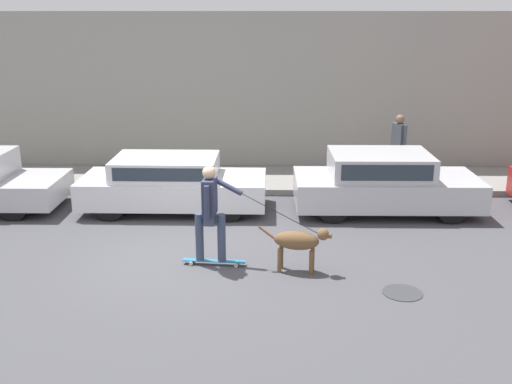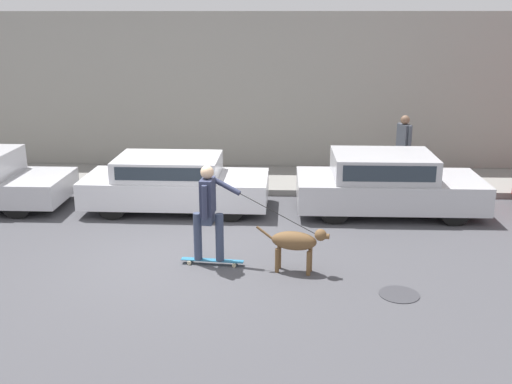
% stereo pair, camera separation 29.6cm
% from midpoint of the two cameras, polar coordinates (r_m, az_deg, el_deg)
% --- Properties ---
extents(ground_plane, '(36.00, 36.00, 0.00)m').
position_cam_midpoint_polar(ground_plane, '(10.70, -5.81, -6.42)').
color(ground_plane, '#47474C').
extents(back_wall, '(32.00, 0.30, 4.26)m').
position_cam_midpoint_polar(back_wall, '(16.43, -2.75, 9.39)').
color(back_wall, gray).
rests_on(back_wall, ground_plane).
extents(sidewalk_curb, '(30.00, 2.37, 0.15)m').
position_cam_midpoint_polar(sidewalk_curb, '(15.50, -3.11, 1.21)').
color(sidewalk_curb, gray).
rests_on(sidewalk_curb, ground_plane).
extents(parked_car_1, '(4.03, 1.72, 1.20)m').
position_cam_midpoint_polar(parked_car_1, '(13.27, -7.13, 0.83)').
color(parked_car_1, black).
rests_on(parked_car_1, ground_plane).
extents(parked_car_2, '(3.97, 1.82, 1.31)m').
position_cam_midpoint_polar(parked_car_2, '(13.29, 12.98, 0.74)').
color(parked_car_2, black).
rests_on(parked_car_2, ground_plane).
extents(dog, '(1.23, 0.46, 0.80)m').
position_cam_midpoint_polar(dog, '(9.99, 4.71, -4.76)').
color(dog, brown).
rests_on(dog, ground_plane).
extents(skateboarder, '(2.39, 0.63, 1.76)m').
position_cam_midpoint_polar(skateboarder, '(10.12, -3.69, -1.64)').
color(skateboarder, beige).
rests_on(skateboarder, ground_plane).
extents(pedestrian_with_bag, '(0.37, 0.61, 1.68)m').
position_cam_midpoint_polar(pedestrian_with_bag, '(15.20, 14.45, 4.33)').
color(pedestrian_with_bag, '#3D4760').
rests_on(pedestrian_with_bag, sidewalk_curb).
extents(manhole_cover, '(0.62, 0.62, 0.01)m').
position_cam_midpoint_polar(manhole_cover, '(9.67, 14.35, -9.44)').
color(manhole_cover, '#38383D').
rests_on(manhole_cover, ground_plane).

